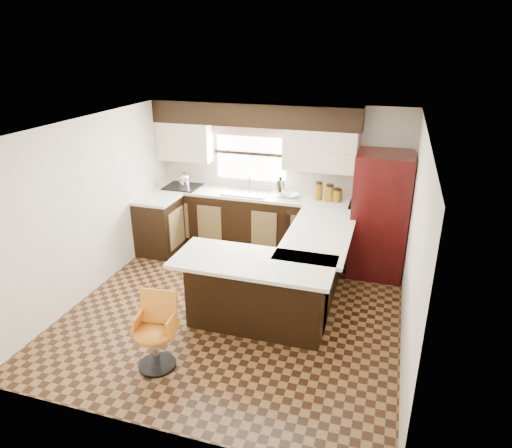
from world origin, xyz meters
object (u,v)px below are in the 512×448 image
(refrigerator, at_px, (380,215))
(bar_chair, at_px, (154,334))
(peninsula_return, at_px, (257,294))
(peninsula_long, at_px, (314,264))

(refrigerator, xyz_separation_m, bar_chair, (-2.13, -2.96, -0.50))
(refrigerator, relative_size, bar_chair, 2.20)
(peninsula_return, bearing_deg, refrigerator, 55.48)
(peninsula_long, relative_size, peninsula_return, 1.18)
(peninsula_long, bearing_deg, bar_chair, -123.56)
(refrigerator, distance_m, bar_chair, 3.68)
(peninsula_return, distance_m, bar_chair, 1.34)
(bar_chair, bearing_deg, peninsula_return, 45.99)
(peninsula_return, relative_size, refrigerator, 0.89)
(peninsula_long, height_order, bar_chair, peninsula_long)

